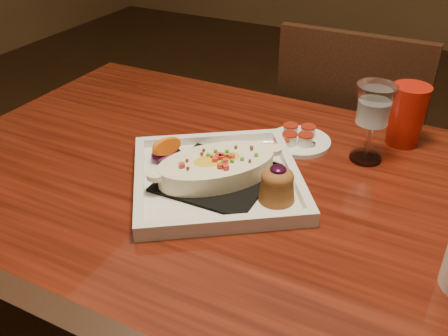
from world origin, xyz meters
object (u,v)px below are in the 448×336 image
at_px(plate, 221,173).
at_px(red_tumbler, 407,115).
at_px(table, 274,238).
at_px(goblet, 374,109).
at_px(saucer, 298,139).
at_px(chair_far, 349,158).

height_order(plate, red_tumbler, red_tumbler).
height_order(table, goblet, goblet).
xyz_separation_m(goblet, saucer, (-0.15, -0.00, -0.11)).
height_order(chair_far, red_tumbler, chair_far).
xyz_separation_m(plate, goblet, (0.23, 0.23, 0.09)).
relative_size(table, plate, 3.36).
distance_m(table, plate, 0.17).
xyz_separation_m(saucer, red_tumbler, (0.21, 0.11, 0.06)).
relative_size(table, red_tumbler, 10.88).
height_order(goblet, saucer, goblet).
bearing_deg(plate, saucer, 36.35).
xyz_separation_m(chair_far, goblet, (0.11, -0.41, 0.36)).
bearing_deg(saucer, goblet, 1.28).
xyz_separation_m(table, red_tumbler, (0.17, 0.33, 0.17)).
bearing_deg(chair_far, plate, 79.70).
bearing_deg(plate, red_tumbler, 15.29).
xyz_separation_m(chair_far, red_tumbler, (0.17, -0.30, 0.31)).
bearing_deg(chair_far, table, 90.00).
distance_m(table, chair_far, 0.65).
xyz_separation_m(chair_far, saucer, (-0.04, -0.41, 0.25)).
distance_m(chair_far, plate, 0.70).
height_order(table, red_tumbler, red_tumbler).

